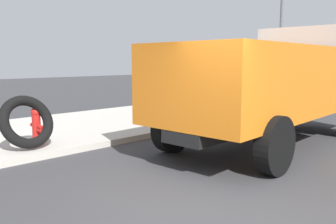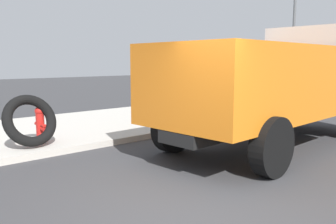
{
  "view_description": "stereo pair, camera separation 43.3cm",
  "coord_description": "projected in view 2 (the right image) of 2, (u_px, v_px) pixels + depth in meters",
  "views": [
    {
      "loc": [
        -3.61,
        -3.04,
        2.06
      ],
      "look_at": [
        1.83,
        2.43,
        0.97
      ],
      "focal_mm": 38.34,
      "sensor_mm": 36.0,
      "label": 1
    },
    {
      "loc": [
        -3.29,
        -3.34,
        2.06
      ],
      "look_at": [
        1.83,
        2.43,
        0.97
      ],
      "focal_mm": 38.34,
      "sensor_mm": 36.0,
      "label": 2
    }
  ],
  "objects": [
    {
      "name": "dump_truck_orange",
      "position": [
        280.0,
        80.0,
        8.83
      ],
      "size": [
        7.11,
        3.06,
        3.0
      ],
      "color": "orange",
      "rests_on": "ground"
    },
    {
      "name": "fire_hydrant",
      "position": [
        40.0,
        123.0,
        8.4
      ],
      "size": [
        0.22,
        0.5,
        0.87
      ],
      "color": "red",
      "rests_on": "sidewalk_curb"
    },
    {
      "name": "ground_plane",
      "position": [
        186.0,
        212.0,
        4.93
      ],
      "size": [
        80.0,
        80.0,
        0.0
      ],
      "primitive_type": "plane",
      "color": "#38383A"
    },
    {
      "name": "sidewalk_curb",
      "position": [
        18.0,
        135.0,
        9.73
      ],
      "size": [
        36.0,
        5.0,
        0.15
      ],
      "primitive_type": "cube",
      "color": "#BCB7AD",
      "rests_on": "ground"
    },
    {
      "name": "street_light_pole",
      "position": [
        294.0,
        29.0,
        15.7
      ],
      "size": [
        0.12,
        0.12,
        6.59
      ],
      "primitive_type": "cylinder",
      "color": "#595B5E",
      "rests_on": "sidewalk_curb"
    },
    {
      "name": "loose_tire",
      "position": [
        30.0,
        120.0,
        8.0
      ],
      "size": [
        1.26,
        0.79,
        1.2
      ],
      "primitive_type": "torus",
      "rotation": [
        1.14,
        0.0,
        0.06
      ],
      "color": "black",
      "rests_on": "sidewalk_curb"
    }
  ]
}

